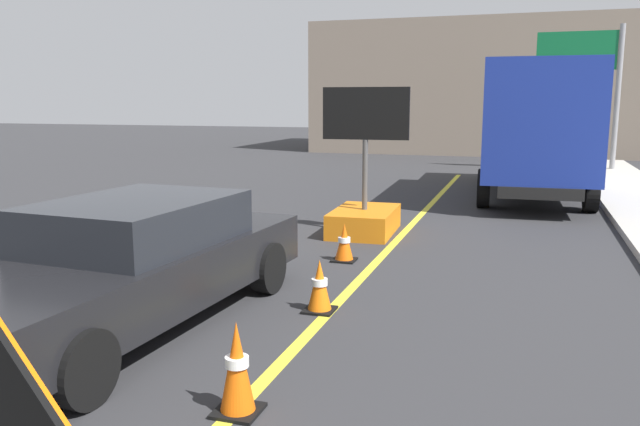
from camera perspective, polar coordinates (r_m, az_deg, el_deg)
The scene contains 8 objects.
arrow_board_trailer at distance 11.94m, azimuth 4.00°, elevation 0.47°, with size 1.60×1.84×2.70m.
box_truck at distance 17.27m, azimuth 18.71°, elevation 7.34°, with size 2.81×7.82×3.33m.
pickup_car at distance 7.30m, azimuth -16.75°, elevation -4.32°, with size 2.26×5.20×1.38m.
highway_guide_sign at distance 24.16m, azimuth 23.33°, elevation 11.49°, with size 2.79×0.18×5.00m.
far_building_block at distance 33.90m, azimuth 13.85°, elevation 10.73°, with size 14.99×9.12×6.13m, color gray.
traffic_cone_mid_lane at distance 5.20m, azimuth -7.43°, elevation -13.62°, with size 0.36×0.36×0.76m.
traffic_cone_far_lane at distance 7.52m, azimuth -0.04°, elevation -6.56°, with size 0.36×0.36×0.63m.
traffic_cone_curbside at distance 9.86m, azimuth 2.18°, elevation -2.68°, with size 0.36×0.36×0.59m.
Camera 1 is at (2.10, 2.26, 2.45)m, focal length 35.78 mm.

